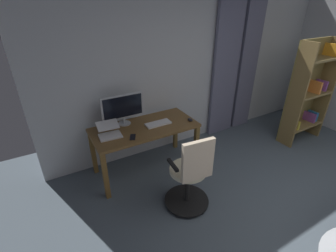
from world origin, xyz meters
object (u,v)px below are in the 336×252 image
object	(u,v)px
computer_mouse	(190,120)
computer_monitor	(123,108)
laptop	(109,132)
cell_phone_by_monitor	(133,137)
office_chair	(190,176)
bookshelf	(308,92)
desk	(145,132)
computer_keyboard	(158,124)

from	to	relation	value
computer_mouse	computer_monitor	bearing A→B (deg)	-24.26
laptop	cell_phone_by_monitor	world-z (taller)	laptop
computer_monitor	laptop	world-z (taller)	computer_monitor
office_chair	cell_phone_by_monitor	world-z (taller)	office_chair
computer_mouse	cell_phone_by_monitor	bearing A→B (deg)	1.87
computer_monitor	laptop	bearing A→B (deg)	37.49
laptop	bookshelf	distance (m)	3.38
office_chair	cell_phone_by_monitor	size ratio (longest dim) A/B	7.16
desk	bookshelf	xyz separation A→B (m)	(-2.84, 0.52, 0.25)
office_chair	cell_phone_by_monitor	xyz separation A→B (m)	(0.40, -0.75, 0.26)
office_chair	computer_keyboard	xyz separation A→B (m)	(-0.06, -0.92, 0.26)
office_chair	computer_monitor	bearing A→B (deg)	112.16
desk	computer_monitor	world-z (taller)	computer_monitor
computer_monitor	bookshelf	bearing A→B (deg)	166.34
computer_keyboard	computer_mouse	distance (m)	0.48
office_chair	cell_phone_by_monitor	bearing A→B (deg)	123.16
computer_keyboard	laptop	bearing A→B (deg)	-3.36
computer_monitor	cell_phone_by_monitor	bearing A→B (deg)	84.06
computer_mouse	desk	bearing A→B (deg)	-14.35
computer_monitor	laptop	distance (m)	0.41
desk	bookshelf	world-z (taller)	bookshelf
laptop	bookshelf	xyz separation A→B (m)	(-3.34, 0.52, 0.10)
computer_monitor	computer_keyboard	size ratio (longest dim) A/B	1.65
office_chair	laptop	distance (m)	1.19
computer_mouse	bookshelf	distance (m)	2.22
bookshelf	laptop	bearing A→B (deg)	-8.92
desk	laptop	xyz separation A→B (m)	(0.50, -0.01, 0.14)
desk	computer_monitor	xyz separation A→B (m)	(0.21, -0.22, 0.34)
office_chair	computer_monitor	distance (m)	1.33
cell_phone_by_monitor	office_chair	bearing A→B (deg)	143.46
computer_monitor	cell_phone_by_monitor	xyz separation A→B (m)	(0.04, 0.42, -0.24)
computer_keyboard	cell_phone_by_monitor	distance (m)	0.48
desk	laptop	distance (m)	0.52
computer_monitor	desk	bearing A→B (deg)	133.55
office_chair	computer_keyboard	bearing A→B (deg)	91.84
computer_keyboard	cell_phone_by_monitor	xyz separation A→B (m)	(0.45, 0.16, -0.01)
computer_monitor	bookshelf	world-z (taller)	bookshelf
bookshelf	office_chair	bearing A→B (deg)	9.12
office_chair	bookshelf	bearing A→B (deg)	14.65
bookshelf	cell_phone_by_monitor	bearing A→B (deg)	-5.91
computer_monitor	computer_keyboard	world-z (taller)	computer_monitor
office_chair	cell_phone_by_monitor	distance (m)	0.89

